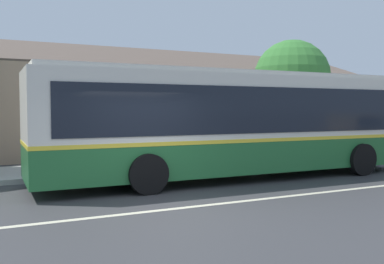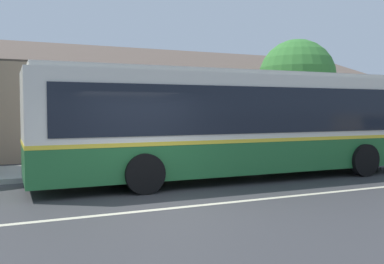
{
  "view_description": "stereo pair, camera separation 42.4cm",
  "coord_description": "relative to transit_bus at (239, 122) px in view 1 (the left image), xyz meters",
  "views": [
    {
      "loc": [
        -3.44,
        -8.07,
        2.07
      ],
      "look_at": [
        2.22,
        3.66,
        1.38
      ],
      "focal_mm": 40.0,
      "sensor_mm": 36.0,
      "label": 1
    },
    {
      "loc": [
        -3.06,
        -8.25,
        2.07
      ],
      "look_at": [
        2.22,
        3.66,
        1.38
      ],
      "focal_mm": 40.0,
      "sensor_mm": 36.0,
      "label": 2
    }
  ],
  "objects": [
    {
      "name": "sidewalk_far",
      "position": [
        -3.44,
        3.1,
        -1.62
      ],
      "size": [
        60.0,
        3.0,
        0.15
      ],
      "primitive_type": "cube",
      "color": "#ADAAA3",
      "rests_on": "ground"
    },
    {
      "name": "community_building",
      "position": [
        -0.68,
        10.38,
        0.35
      ],
      "size": [
        24.96,
        8.3,
        6.27
      ],
      "color": "tan",
      "rests_on": "ground"
    },
    {
      "name": "bench_down_street",
      "position": [
        -3.04,
        2.44,
        -1.13
      ],
      "size": [
        1.72,
        0.51,
        0.94
      ],
      "color": "brown",
      "rests_on": "sidewalk_far"
    },
    {
      "name": "street_tree_primary",
      "position": [
        5.37,
        4.22,
        1.75
      ],
      "size": [
        3.33,
        3.33,
        5.13
      ],
      "color": "#4C3828",
      "rests_on": "ground"
    },
    {
      "name": "ground_plane",
      "position": [
        -3.44,
        -2.9,
        -1.7
      ],
      "size": [
        300.0,
        300.0,
        0.0
      ],
      "primitive_type": "plane",
      "color": "#38383A"
    },
    {
      "name": "transit_bus",
      "position": [
        0.0,
        0.0,
        0.0
      ],
      "size": [
        12.21,
        2.85,
        3.16
      ],
      "color": "#236633",
      "rests_on": "ground"
    },
    {
      "name": "lane_divider_stripe",
      "position": [
        -3.44,
        -2.9,
        -1.69
      ],
      "size": [
        60.0,
        0.16,
        0.01
      ],
      "primitive_type": "cube",
      "color": "beige",
      "rests_on": "ground"
    }
  ]
}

